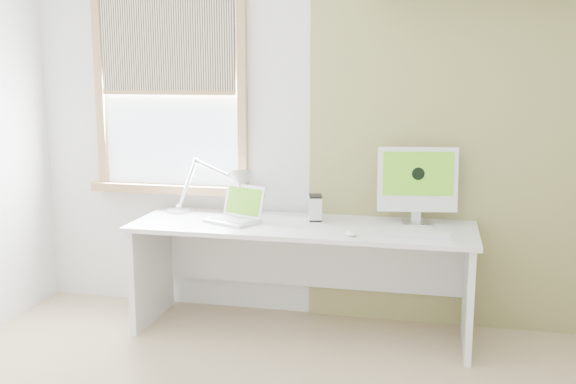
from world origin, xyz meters
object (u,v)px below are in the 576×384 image
(external_drive, at_px, (315,208))
(desk, at_px, (304,251))
(laptop, at_px, (237,212))
(desk_lamp, at_px, (229,186))
(imac, at_px, (417,181))

(external_drive, bearing_deg, desk, -127.47)
(desk, bearing_deg, laptop, -172.66)
(desk_lamp, bearing_deg, external_drive, -0.63)
(desk, height_order, imac, imac)
(desk, distance_m, imac, 0.87)
(desk, height_order, external_drive, external_drive)
(external_drive, bearing_deg, desk_lamp, 179.37)
(external_drive, bearing_deg, imac, 3.98)
(desk, distance_m, laptop, 0.50)
(desk_lamp, relative_size, laptop, 1.65)
(desk, relative_size, imac, 4.30)
(imac, bearing_deg, external_drive, -176.02)
(desk_lamp, height_order, imac, imac)
(desk_lamp, bearing_deg, laptop, -54.14)
(desk, distance_m, desk_lamp, 0.67)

